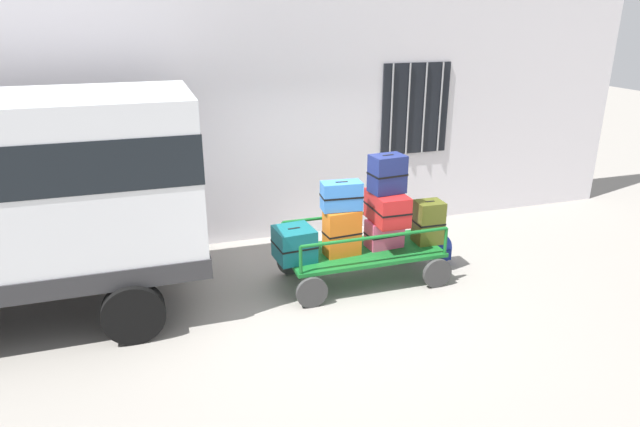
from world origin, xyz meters
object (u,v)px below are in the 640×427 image
object	(u,v)px
suitcase_midleft_bottom	(342,233)
suitcase_center_top	(387,174)
suitcase_left_bottom	(294,244)
suitcase_center_bottom	(384,233)
suitcase_center_middle	(387,208)
suitcase_midleft_middle	(341,196)
backpack	(443,250)
luggage_cart	(363,256)
suitcase_midright_bottom	(428,222)

from	to	relation	value
suitcase_midleft_bottom	suitcase_center_top	world-z (taller)	suitcase_center_top
suitcase_left_bottom	suitcase_midleft_bottom	distance (m)	0.66
suitcase_center_bottom	suitcase_center_top	bearing A→B (deg)	-90.00
suitcase_center_middle	suitcase_midleft_middle	bearing A→B (deg)	177.22
suitcase_midleft_bottom	suitcase_center_top	size ratio (longest dim) A/B	1.23
suitcase_left_bottom	suitcase_midleft_middle	size ratio (longest dim) A/B	0.97
suitcase_center_bottom	suitcase_center_middle	bearing A→B (deg)	-90.00
suitcase_midleft_bottom	suitcase_center_top	xyz separation A→B (m)	(0.65, 0.05, 0.74)
suitcase_midleft_bottom	backpack	distance (m)	1.77
suitcase_center_bottom	suitcase_midleft_middle	bearing A→B (deg)	-177.41
suitcase_left_bottom	suitcase_center_middle	xyz separation A→B (m)	(1.29, -0.03, 0.37)
suitcase_left_bottom	suitcase_center_middle	distance (m)	1.35
suitcase_midleft_bottom	suitcase_midleft_middle	distance (m)	0.50
suitcase_midleft_middle	luggage_cart	bearing A→B (deg)	-0.02
suitcase_center_middle	suitcase_center_top	world-z (taller)	suitcase_center_top
suitcase_midleft_middle	suitcase_center_bottom	distance (m)	0.90
suitcase_left_bottom	suitcase_center_top	size ratio (longest dim) A/B	1.05
luggage_cart	suitcase_midleft_bottom	xyz separation A→B (m)	(-0.32, -0.04, 0.40)
suitcase_midright_bottom	suitcase_center_top	bearing A→B (deg)	177.24
suitcase_midleft_middle	suitcase_center_top	distance (m)	0.69
suitcase_midleft_bottom	luggage_cart	bearing A→B (deg)	6.98
suitcase_midleft_bottom	suitcase_midright_bottom	xyz separation A→B (m)	(1.29, 0.02, -0.01)
suitcase_midright_bottom	suitcase_center_middle	bearing A→B (deg)	-178.85
suitcase_midleft_middle	suitcase_center_bottom	bearing A→B (deg)	2.59
suitcase_midleft_middle	suitcase_center_top	bearing A→B (deg)	1.12
suitcase_midright_bottom	suitcase_midleft_middle	bearing A→B (deg)	179.18
backpack	suitcase_left_bottom	bearing A→B (deg)	-176.49
suitcase_midleft_middle	suitcase_center_middle	distance (m)	0.69
suitcase_left_bottom	suitcase_center_top	bearing A→B (deg)	0.48
luggage_cart	suitcase_center_middle	distance (m)	0.76
suitcase_midleft_bottom	suitcase_center_bottom	world-z (taller)	suitcase_midleft_bottom
suitcase_midleft_middle	backpack	size ratio (longest dim) A/B	1.25
suitcase_center_bottom	suitcase_left_bottom	bearing A→B (deg)	-178.78
suitcase_left_bottom	suitcase_center_bottom	world-z (taller)	suitcase_left_bottom
suitcase_center_top	backpack	xyz separation A→B (m)	(1.02, 0.13, -1.29)
suitcase_center_middle	backpack	size ratio (longest dim) A/B	1.56
suitcase_left_bottom	suitcase_midright_bottom	xyz separation A→B (m)	(1.94, -0.02, 0.09)
suitcase_midright_bottom	suitcase_center_bottom	bearing A→B (deg)	175.77
backpack	suitcase_midleft_middle	bearing A→B (deg)	-175.08
suitcase_center_top	suitcase_midright_bottom	bearing A→B (deg)	-2.76
luggage_cart	suitcase_midleft_bottom	world-z (taller)	suitcase_midleft_bottom
luggage_cart	suitcase_midleft_middle	world-z (taller)	suitcase_midleft_middle
suitcase_midleft_middle	suitcase_center_middle	world-z (taller)	suitcase_midleft_middle
luggage_cart	suitcase_center_bottom	size ratio (longest dim) A/B	4.20
suitcase_midleft_bottom	suitcase_midleft_middle	world-z (taller)	suitcase_midleft_middle
luggage_cart	suitcase_midleft_middle	xyz separation A→B (m)	(-0.32, 0.00, 0.90)
suitcase_midright_bottom	luggage_cart	bearing A→B (deg)	178.92
suitcase_midleft_bottom	suitcase_center_middle	xyz separation A→B (m)	(0.65, 0.01, 0.28)
suitcase_midleft_bottom	suitcase_center_bottom	bearing A→B (deg)	6.09
luggage_cart	backpack	world-z (taller)	luggage_cart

